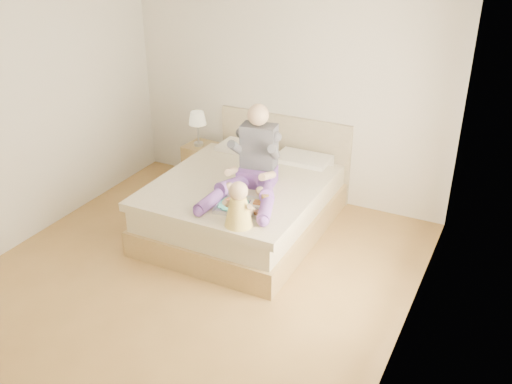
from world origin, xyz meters
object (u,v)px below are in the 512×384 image
at_px(nightstand, 204,165).
at_px(tray, 243,204).
at_px(bed, 247,201).
at_px(adult, 253,166).
at_px(baby, 239,207).

height_order(nightstand, tray, tray).
relative_size(bed, tray, 3.78).
bearing_deg(tray, adult, 91.35).
relative_size(adult, tray, 1.95).
height_order(bed, nightstand, bed).
distance_m(bed, adult, 0.64).
height_order(tray, baby, baby).
xyz_separation_m(adult, baby, (0.21, -0.71, -0.08)).
bearing_deg(nightstand, baby, -45.37).
xyz_separation_m(nightstand, adult, (1.20, -0.96, 0.61)).
height_order(bed, adult, adult).
bearing_deg(adult, bed, 121.23).
bearing_deg(baby, bed, 104.93).
bearing_deg(nightstand, tray, -42.01).
distance_m(bed, nightstand, 1.24).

